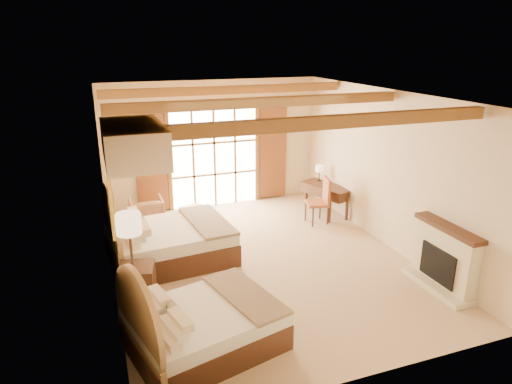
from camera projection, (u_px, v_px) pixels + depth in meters
name	position (u px, v px, depth m)	size (l,w,h in m)	color
floor	(261.00, 261.00, 8.95)	(7.00, 7.00, 0.00)	#CEB28A
wall_back	(213.00, 144.00, 11.56)	(5.50, 5.50, 0.00)	beige
wall_left	(107.00, 200.00, 7.56)	(7.00, 7.00, 0.00)	beige
wall_right	(387.00, 169.00, 9.33)	(7.00, 7.00, 0.00)	beige
ceiling	(262.00, 95.00, 7.93)	(7.00, 7.00, 0.00)	#B97C34
ceiling_beams	(262.00, 102.00, 7.97)	(5.39, 4.60, 0.18)	olive
french_doors	(214.00, 158.00, 11.62)	(3.95, 0.08, 2.60)	white
fireplace	(444.00, 261.00, 7.84)	(0.46, 1.40, 1.16)	beige
painting	(111.00, 206.00, 6.85)	(0.06, 0.95, 0.75)	#DEC252
canopy_valance	(133.00, 143.00, 5.46)	(0.70, 1.40, 0.45)	#FAE7C3
bed_near	(195.00, 324.00, 6.28)	(2.32, 1.93, 1.30)	#4F2A1A
bed_far	(162.00, 240.00, 8.79)	(2.42, 1.91, 1.49)	#4F2A1A
nightstand	(138.00, 285.00, 7.43)	(0.55, 0.55, 0.66)	#4F2A1A
floor_lamp	(129.00, 231.00, 6.64)	(0.37, 0.37, 1.74)	#37281B
armchair	(147.00, 212.00, 10.51)	(0.73, 0.75, 0.69)	#9E6945
ottoman	(195.00, 215.00, 10.73)	(0.54, 0.54, 0.39)	tan
desk	(326.00, 198.00, 11.33)	(0.98, 1.44, 0.71)	#4F2A1A
desk_chair	(318.00, 209.00, 10.72)	(0.59, 0.58, 1.10)	#AB5D34
desk_lamp	(320.00, 169.00, 11.53)	(0.20, 0.20, 0.40)	#37281B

